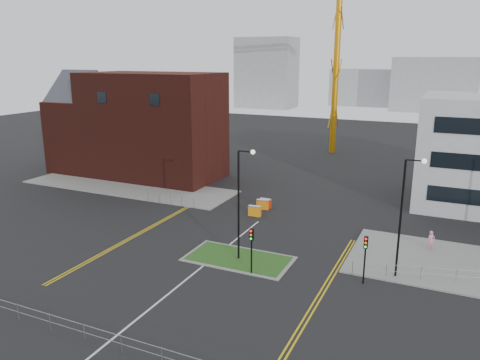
# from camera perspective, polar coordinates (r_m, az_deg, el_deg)

# --- Properties ---
(ground) EXTENTS (200.00, 200.00, 0.00)m
(ground) POSITION_cam_1_polar(r_m,az_deg,el_deg) (33.29, -9.42, -14.08)
(ground) COLOR black
(ground) RESTS_ON ground
(pavement_left) EXTENTS (28.00, 8.00, 0.12)m
(pavement_left) POSITION_cam_1_polar(r_m,az_deg,el_deg) (60.95, -13.51, -0.77)
(pavement_left) COLOR slate
(pavement_left) RESTS_ON ground
(island_kerb) EXTENTS (8.60, 4.60, 0.08)m
(island_kerb) POSITION_cam_1_polar(r_m,az_deg,el_deg) (38.59, -0.18, -9.58)
(island_kerb) COLOR slate
(island_kerb) RESTS_ON ground
(grass_island) EXTENTS (8.00, 4.00, 0.12)m
(grass_island) POSITION_cam_1_polar(r_m,az_deg,el_deg) (38.59, -0.18, -9.55)
(grass_island) COLOR #224E1A
(grass_island) RESTS_ON ground
(brick_building) EXTENTS (24.20, 10.07, 14.24)m
(brick_building) POSITION_cam_1_polar(r_m,az_deg,el_deg) (66.02, -12.70, 6.48)
(brick_building) COLOR #3F150F
(brick_building) RESTS_ON ground
(streetlamp_island) EXTENTS (1.46, 0.36, 9.18)m
(streetlamp_island) POSITION_cam_1_polar(r_m,az_deg,el_deg) (36.62, 0.13, -1.96)
(streetlamp_island) COLOR black
(streetlamp_island) RESTS_ON ground
(streetlamp_right_near) EXTENTS (1.46, 0.36, 9.18)m
(streetlamp_right_near) POSITION_cam_1_polar(r_m,az_deg,el_deg) (35.58, 19.43, -3.33)
(streetlamp_right_near) COLOR black
(streetlamp_right_near) RESTS_ON ground
(traffic_light_island) EXTENTS (0.28, 0.33, 3.65)m
(traffic_light_island) POSITION_cam_1_polar(r_m,az_deg,el_deg) (35.15, 1.40, -7.62)
(traffic_light_island) COLOR black
(traffic_light_island) RESTS_ON ground
(traffic_light_right) EXTENTS (0.28, 0.33, 3.65)m
(traffic_light_right) POSITION_cam_1_polar(r_m,az_deg,el_deg) (34.90, 15.03, -8.32)
(traffic_light_right) COLOR black
(traffic_light_right) RESTS_ON ground
(railing_front) EXTENTS (24.05, 0.05, 1.10)m
(railing_front) POSITION_cam_1_polar(r_m,az_deg,el_deg) (28.86, -16.46, -17.60)
(railing_front) COLOR gray
(railing_front) RESTS_ON ground
(railing_left) EXTENTS (6.05, 0.05, 1.10)m
(railing_left) POSITION_cam_1_polar(r_m,az_deg,el_deg) (52.54, -8.47, -2.23)
(railing_left) COLOR gray
(railing_left) RESTS_ON ground
(centre_line) EXTENTS (0.15, 30.00, 0.01)m
(centre_line) POSITION_cam_1_polar(r_m,az_deg,el_deg) (34.75, -7.53, -12.69)
(centre_line) COLOR silver
(centre_line) RESTS_ON ground
(yellow_left_a) EXTENTS (0.12, 24.00, 0.01)m
(yellow_left_a) POSITION_cam_1_polar(r_m,az_deg,el_deg) (45.49, -11.82, -6.08)
(yellow_left_a) COLOR gold
(yellow_left_a) RESTS_ON ground
(yellow_left_b) EXTENTS (0.12, 24.00, 0.01)m
(yellow_left_b) POSITION_cam_1_polar(r_m,az_deg,el_deg) (45.32, -11.52, -6.15)
(yellow_left_b) COLOR gold
(yellow_left_b) RESTS_ON ground
(yellow_right_a) EXTENTS (0.12, 20.00, 0.01)m
(yellow_right_a) POSITION_cam_1_polar(r_m,az_deg,el_deg) (34.65, 9.98, -12.87)
(yellow_right_a) COLOR gold
(yellow_right_a) RESTS_ON ground
(yellow_right_b) EXTENTS (0.12, 20.00, 0.01)m
(yellow_right_b) POSITION_cam_1_polar(r_m,az_deg,el_deg) (34.59, 10.48, -12.95)
(yellow_right_b) COLOR gold
(yellow_right_b) RESTS_ON ground
(skyline_a) EXTENTS (18.00, 12.00, 22.00)m
(skyline_a) POSITION_cam_1_polar(r_m,az_deg,el_deg) (154.78, 3.28, 12.90)
(skyline_a) COLOR gray
(skyline_a) RESTS_ON ground
(skyline_b) EXTENTS (24.00, 12.00, 16.00)m
(skyline_b) POSITION_cam_1_polar(r_m,az_deg,el_deg) (154.24, 22.59, 10.70)
(skyline_b) COLOR gray
(skyline_b) RESTS_ON ground
(skyline_d) EXTENTS (30.00, 12.00, 12.00)m
(skyline_d) POSITION_cam_1_polar(r_m,az_deg,el_deg) (166.06, 16.40, 10.73)
(skyline_d) COLOR gray
(skyline_d) RESTS_ON ground
(pedestrian) EXTENTS (0.77, 0.69, 1.75)m
(pedestrian) POSITION_cam_1_polar(r_m,az_deg,el_deg) (43.05, 22.25, -6.89)
(pedestrian) COLOR pink
(pedestrian) RESTS_ON ground
(barrier_left) EXTENTS (1.27, 0.49, 1.05)m
(barrier_left) POSITION_cam_1_polar(r_m,az_deg,el_deg) (51.03, 3.11, -2.80)
(barrier_left) COLOR red
(barrier_left) RESTS_ON ground
(barrier_mid) EXTENTS (1.36, 0.73, 1.09)m
(barrier_mid) POSITION_cam_1_polar(r_m,az_deg,el_deg) (50.54, 2.79, -2.95)
(barrier_mid) COLOR orange
(barrier_mid) RESTS_ON ground
(barrier_right) EXTENTS (1.32, 0.49, 1.10)m
(barrier_right) POSITION_cam_1_polar(r_m,az_deg,el_deg) (48.40, 1.80, -3.74)
(barrier_right) COLOR orange
(barrier_right) RESTS_ON ground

